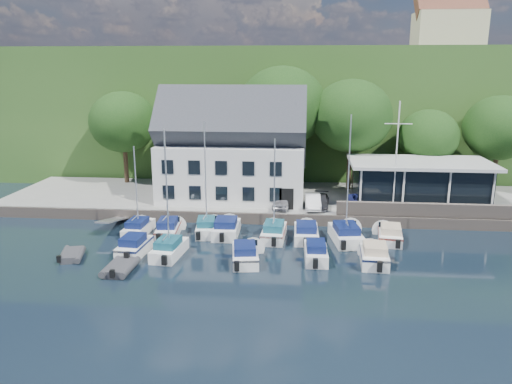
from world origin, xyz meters
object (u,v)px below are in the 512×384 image
boat_r1_0 (136,187)px  boat_r2_4 (374,253)px  harbor_building (233,155)px  dinghy_0 (72,254)px  boat_r1_1 (167,183)px  boat_r1_4 (274,185)px  boat_r1_5 (306,231)px  car_blue (361,201)px  boat_r1_2 (206,184)px  boat_r1_6 (348,186)px  boat_r2_0 (134,245)px  car_white (313,201)px  boat_r2_1 (167,199)px  flagpole (396,157)px  dinghy_1 (120,266)px  car_dgrey (320,201)px  boat_r1_3 (226,227)px  boat_r2_3 (316,250)px  boat_r1_7 (390,233)px  car_silver (282,201)px  club_pavilion (419,182)px  boat_r2_2 (245,252)px

boat_r1_0 → boat_r2_4: (18.97, -4.78, -3.35)m
harbor_building → dinghy_0: (-9.98, -14.95, -5.01)m
boat_r1_1 → boat_r1_4: size_ratio=1.01×
boat_r1_5 → boat_r2_4: size_ratio=1.09×
car_blue → boat_r1_2: boat_r1_2 is taller
boat_r1_6 → boat_r2_0: 17.15m
car_white → boat_r1_4: bearing=-120.5°
boat_r1_1 → boat_r2_1: bearing=-80.1°
boat_r1_4 → dinghy_0: 16.24m
boat_r1_5 → boat_r2_0: bearing=-161.5°
harbor_building → flagpole: size_ratio=1.45×
boat_r2_4 → dinghy_1: size_ratio=1.62×
car_white → boat_r1_0: bearing=-160.7°
boat_r1_0 → boat_r2_0: 5.84m
harbor_building → car_dgrey: 9.85m
boat_r2_1 → boat_r1_6: bearing=24.4°
car_white → flagpole: flagpole is taller
boat_r1_3 → boat_r2_3: size_ratio=1.04×
dinghy_0 → boat_r1_7: bearing=-1.4°
boat_r1_0 → boat_r2_0: bearing=-72.7°
boat_r2_4 → boat_r1_5: bearing=138.6°
car_silver → boat_r2_1: size_ratio=0.42×
car_white → boat_r2_4: (4.24, -10.60, -0.88)m
club_pavilion → dinghy_1: 28.89m
boat_r2_0 → car_silver: bearing=47.8°
flagpole → boat_r2_4: (-3.01, -10.35, -5.19)m
boat_r1_4 → dinghy_0: size_ratio=3.12×
harbor_building → club_pavilion: bearing=-1.6°
boat_r1_2 → boat_r2_3: (9.07, -5.05, -3.57)m
boat_r1_3 → boat_r1_6: boat_r1_6 is taller
boat_r1_0 → boat_r1_4: boat_r1_4 is taller
car_silver → boat_r1_7: bearing=-25.0°
car_white → dinghy_1: (-13.44, -13.74, -1.27)m
boat_r1_2 → boat_r1_3: 3.94m
flagpole → boat_r1_0: size_ratio=1.20×
harbor_building → dinghy_1: bearing=-108.0°
club_pavilion → boat_r2_3: 16.62m
boat_r1_3 → dinghy_1: size_ratio=1.76×
car_dgrey → boat_r2_2: bearing=-111.4°
harbor_building → car_dgrey: harbor_building is taller
boat_r1_2 → boat_r1_3: (1.73, -0.29, -3.53)m
boat_r1_4 → boat_r1_6: size_ratio=0.98×
car_white → boat_r1_6: (2.60, -6.05, 2.98)m
boat_r1_2 → boat_r2_1: (-1.81, -5.38, 0.12)m
car_dgrey → boat_r1_0: size_ratio=0.48×
car_blue → boat_r1_7: (1.64, -6.47, -0.91)m
car_dgrey → boat_r1_5: car_dgrey is taller
car_white → boat_r2_2: bearing=-116.6°
car_silver → car_blue: bearing=13.7°
boat_r2_3 → boat_r1_7: bearing=34.9°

